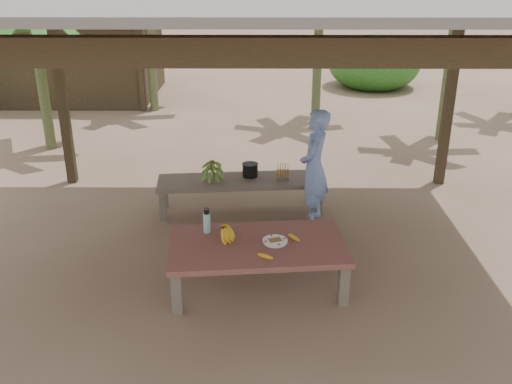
{
  "coord_description": "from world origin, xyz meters",
  "views": [
    {
      "loc": [
        0.07,
        -5.8,
        3.26
      ],
      "look_at": [
        0.03,
        0.01,
        0.8
      ],
      "focal_mm": 40.0,
      "sensor_mm": 36.0,
      "label": 1
    }
  ],
  "objects_px": {
    "water_flask": "(207,222)",
    "ripe_banana_bunch": "(222,232)",
    "cooking_pot": "(250,170)",
    "woman": "(314,168)",
    "work_table": "(257,249)",
    "plate": "(275,241)",
    "bench": "(240,183)"
  },
  "relations": [
    {
      "from": "ripe_banana_bunch",
      "to": "plate",
      "type": "bearing_deg",
      "value": -7.96
    },
    {
      "from": "water_flask",
      "to": "plate",
      "type": "bearing_deg",
      "value": -18.32
    },
    {
      "from": "plate",
      "to": "woman",
      "type": "bearing_deg",
      "value": 71.19
    },
    {
      "from": "bench",
      "to": "cooking_pot",
      "type": "distance_m",
      "value": 0.22
    },
    {
      "from": "bench",
      "to": "water_flask",
      "type": "height_order",
      "value": "water_flask"
    },
    {
      "from": "cooking_pot",
      "to": "work_table",
      "type": "bearing_deg",
      "value": -86.99
    },
    {
      "from": "work_table",
      "to": "cooking_pot",
      "type": "bearing_deg",
      "value": 87.55
    },
    {
      "from": "ripe_banana_bunch",
      "to": "woman",
      "type": "bearing_deg",
      "value": 53.74
    },
    {
      "from": "work_table",
      "to": "plate",
      "type": "bearing_deg",
      "value": -2.01
    },
    {
      "from": "woman",
      "to": "work_table",
      "type": "bearing_deg",
      "value": -5.46
    },
    {
      "from": "water_flask",
      "to": "woman",
      "type": "distance_m",
      "value": 1.8
    },
    {
      "from": "ripe_banana_bunch",
      "to": "cooking_pot",
      "type": "relative_size",
      "value": 1.28
    },
    {
      "from": "work_table",
      "to": "cooking_pot",
      "type": "distance_m",
      "value": 2.02
    },
    {
      "from": "plate",
      "to": "cooking_pot",
      "type": "relative_size",
      "value": 1.25
    },
    {
      "from": "work_table",
      "to": "cooking_pot",
      "type": "xyz_separation_m",
      "value": [
        -0.11,
        2.01,
        0.1
      ]
    },
    {
      "from": "ripe_banana_bunch",
      "to": "woman",
      "type": "height_order",
      "value": "woman"
    },
    {
      "from": "cooking_pot",
      "to": "ripe_banana_bunch",
      "type": "bearing_deg",
      "value": -97.69
    },
    {
      "from": "water_flask",
      "to": "woman",
      "type": "xyz_separation_m",
      "value": [
        1.24,
        1.3,
        0.13
      ]
    },
    {
      "from": "ripe_banana_bunch",
      "to": "bench",
      "type": "bearing_deg",
      "value": 85.82
    },
    {
      "from": "bench",
      "to": "woman",
      "type": "height_order",
      "value": "woman"
    },
    {
      "from": "bench",
      "to": "work_table",
      "type": "bearing_deg",
      "value": -88.07
    },
    {
      "from": "cooking_pot",
      "to": "water_flask",
      "type": "bearing_deg",
      "value": -103.64
    },
    {
      "from": "plate",
      "to": "cooking_pot",
      "type": "bearing_deg",
      "value": 98.21
    },
    {
      "from": "cooking_pot",
      "to": "woman",
      "type": "xyz_separation_m",
      "value": [
        0.81,
        -0.46,
        0.21
      ]
    },
    {
      "from": "work_table",
      "to": "ripe_banana_bunch",
      "type": "xyz_separation_m",
      "value": [
        -0.37,
        0.09,
        0.15
      ]
    },
    {
      "from": "bench",
      "to": "water_flask",
      "type": "distance_m",
      "value": 1.69
    },
    {
      "from": "ripe_banana_bunch",
      "to": "woman",
      "type": "xyz_separation_m",
      "value": [
        1.07,
        1.46,
        0.17
      ]
    },
    {
      "from": "bench",
      "to": "ripe_banana_bunch",
      "type": "xyz_separation_m",
      "value": [
        -0.13,
        -1.81,
        0.19
      ]
    },
    {
      "from": "ripe_banana_bunch",
      "to": "water_flask",
      "type": "xyz_separation_m",
      "value": [
        -0.17,
        0.16,
        0.04
      ]
    },
    {
      "from": "cooking_pot",
      "to": "plate",
      "type": "bearing_deg",
      "value": -81.79
    },
    {
      "from": "water_flask",
      "to": "ripe_banana_bunch",
      "type": "bearing_deg",
      "value": -43.67
    },
    {
      "from": "cooking_pot",
      "to": "woman",
      "type": "relative_size",
      "value": 0.14
    }
  ]
}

